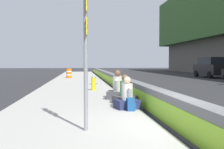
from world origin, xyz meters
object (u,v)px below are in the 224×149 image
seated_person_middle (125,95)px  parked_car_midline (211,67)px  backpack (131,104)px  seated_person_foreground (127,98)px  route_sign_post (86,37)px  fire_hydrant (93,82)px  construction_barrel (69,73)px  seated_person_rear (118,90)px

seated_person_middle → parked_car_midline: 22.58m
seated_person_middle → parked_car_midline: bearing=-34.9°
backpack → parked_car_midline: bearing=-33.0°
seated_person_foreground → seated_person_middle: (1.03, -0.09, 0.01)m
route_sign_post → fire_hydrant: bearing=-3.9°
route_sign_post → construction_barrel: route_sign_post is taller
fire_hydrant → parked_car_midline: parked_car_midline is taller
fire_hydrant → seated_person_foreground: (-5.89, -0.83, -0.12)m
parked_car_midline → seated_person_foreground: bearing=146.4°
fire_hydrant → route_sign_post: bearing=176.1°
fire_hydrant → seated_person_foreground: 5.95m
seated_person_middle → seated_person_rear: bearing=3.3°
fire_hydrant → seated_person_middle: (-4.86, -0.92, -0.11)m
fire_hydrant → backpack: size_ratio=2.20×
backpack → route_sign_post: bearing=147.8°
backpack → parked_car_midline: 23.81m
seated_person_rear → route_sign_post: bearing=164.3°
seated_person_middle → construction_barrel: (16.81, 2.74, 0.14)m
fire_hydrant → construction_barrel: size_ratio=0.93×
seated_person_rear → seated_person_middle: bearing=-176.7°
seated_person_foreground → seated_person_rear: size_ratio=0.88×
seated_person_foreground → seated_person_middle: 1.03m
seated_person_middle → seated_person_rear: 1.34m
fire_hydrant → parked_car_midline: size_ratio=0.18×
parked_car_midline → backpack: bearing=147.0°
route_sign_post → seated_person_rear: 5.57m
route_sign_post → seated_person_foreground: size_ratio=3.39×
seated_person_rear → backpack: 2.79m
fire_hydrant → seated_person_middle: 4.95m
route_sign_post → fire_hydrant: 8.80m
seated_person_foreground → parked_car_midline: bearing=-33.6°
seated_person_middle → parked_car_midline: parked_car_midline is taller
fire_hydrant → seated_person_rear: (-3.53, -0.84, -0.07)m
backpack → seated_person_rear: bearing=0.5°
seated_person_foreground → seated_person_rear: bearing=-0.4°
seated_person_rear → backpack: seated_person_rear is taller
fire_hydrant → seated_person_middle: size_ratio=0.81×
backpack → seated_person_middle: bearing=-2.2°
seated_person_foreground → seated_person_middle: size_ratio=0.98×
route_sign_post → seated_person_middle: size_ratio=3.32×
route_sign_post → backpack: (2.32, -1.46, -1.90)m
construction_barrel → fire_hydrant: bearing=-171.3°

